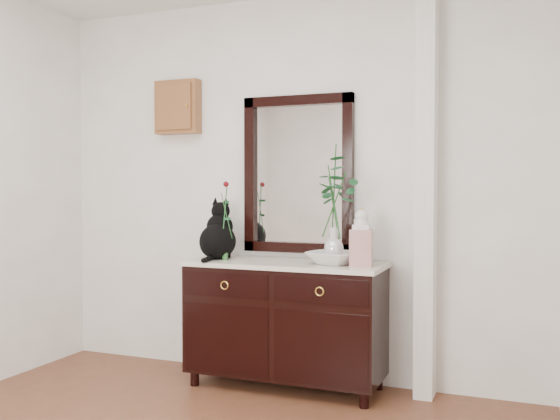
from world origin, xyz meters
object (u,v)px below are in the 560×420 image
at_px(sideboard, 286,317).
at_px(lotus_bowl, 334,258).
at_px(cat, 218,230).
at_px(ginger_jar, 361,237).

xyz_separation_m(sideboard, lotus_bowl, (0.34, -0.01, 0.42)).
relative_size(cat, ginger_jar, 1.10).
bearing_deg(lotus_bowl, cat, 179.94).
relative_size(sideboard, lotus_bowl, 4.01).
xyz_separation_m(sideboard, cat, (-0.50, -0.01, 0.58)).
height_order(lotus_bowl, ginger_jar, ginger_jar).
height_order(sideboard, ginger_jar, ginger_jar).
bearing_deg(sideboard, ginger_jar, -5.22).
xyz_separation_m(cat, lotus_bowl, (0.84, -0.00, -0.16)).
distance_m(cat, lotus_bowl, 0.86).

